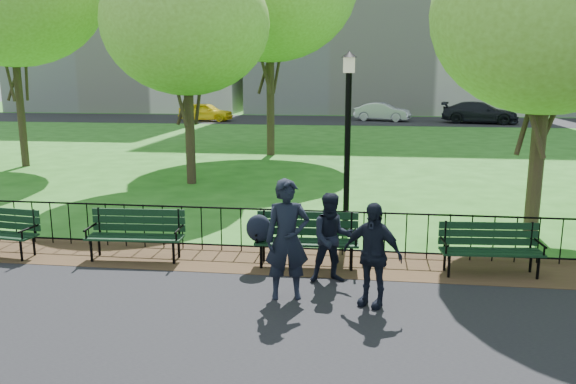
# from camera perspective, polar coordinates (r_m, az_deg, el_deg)

# --- Properties ---
(ground) EXTENTS (120.00, 120.00, 0.00)m
(ground) POSITION_cam_1_polar(r_m,az_deg,el_deg) (9.15, 3.76, -10.34)
(ground) COLOR #255E18
(dirt_strip) EXTENTS (60.00, 1.60, 0.01)m
(dirt_strip) POSITION_cam_1_polar(r_m,az_deg,el_deg) (10.54, 4.33, -7.21)
(dirt_strip) COLOR #322614
(dirt_strip) RESTS_ON ground
(far_street) EXTENTS (70.00, 9.00, 0.01)m
(far_street) POSITION_cam_1_polar(r_m,az_deg,el_deg) (43.59, 6.95, 7.23)
(far_street) COLOR black
(far_street) RESTS_ON ground
(iron_fence) EXTENTS (24.06, 0.06, 1.00)m
(iron_fence) POSITION_cam_1_polar(r_m,az_deg,el_deg) (10.88, 4.52, -3.94)
(iron_fence) COLOR black
(iron_fence) RESTS_ON ground
(park_bench_main) EXTENTS (2.04, 0.67, 1.06)m
(park_bench_main) POSITION_cam_1_polar(r_m,az_deg,el_deg) (10.20, -0.43, -3.96)
(park_bench_main) COLOR black
(park_bench_main) RESTS_ON ground
(park_bench_left_a) EXTENTS (1.83, 0.66, 1.02)m
(park_bench_left_a) POSITION_cam_1_polar(r_m,az_deg,el_deg) (11.02, -15.15, -3.65)
(park_bench_left_a) COLOR black
(park_bench_left_a) RESTS_ON ground
(park_bench_right_a) EXTENTS (1.76, 0.66, 0.98)m
(park_bench_right_a) POSITION_cam_1_polar(r_m,az_deg,el_deg) (10.46, 19.84, -4.91)
(park_bench_right_a) COLOR black
(park_bench_right_a) RESTS_ON ground
(lamppost) EXTENTS (0.35, 0.35, 3.94)m
(lamppost) POSITION_cam_1_polar(r_m,az_deg,el_deg) (12.36, 6.07, 5.72)
(lamppost) COLOR black
(lamppost) RESTS_ON ground
(tree_near_w) EXTENTS (5.15, 5.15, 7.18)m
(tree_near_w) POSITION_cam_1_polar(r_m,az_deg,el_deg) (18.16, -10.32, 16.49)
(tree_near_w) COLOR #2D2116
(tree_near_w) RESTS_ON ground
(tree_near_e) EXTENTS (4.81, 4.81, 6.70)m
(tree_near_e) POSITION_cam_1_polar(r_m,az_deg,el_deg) (13.04, 25.09, 16.05)
(tree_near_e) COLOR #2D2116
(tree_near_e) RESTS_ON ground
(person_left) EXTENTS (0.77, 0.59, 1.89)m
(person_left) POSITION_cam_1_polar(r_m,az_deg,el_deg) (8.68, -0.07, -4.85)
(person_left) COLOR black
(person_left) RESTS_ON asphalt_path
(person_mid) EXTENTS (0.81, 0.55, 1.53)m
(person_mid) POSITION_cam_1_polar(r_m,az_deg,el_deg) (9.43, 4.51, -4.68)
(person_mid) COLOR black
(person_mid) RESTS_ON asphalt_path
(person_right) EXTENTS (1.01, 0.74, 1.60)m
(person_right) POSITION_cam_1_polar(r_m,az_deg,el_deg) (8.54, 8.56, -6.28)
(person_right) COLOR black
(person_right) RESTS_ON asphalt_path
(taxi) EXTENTS (4.16, 1.95, 1.38)m
(taxi) POSITION_cam_1_polar(r_m,az_deg,el_deg) (43.10, -8.34, 8.06)
(taxi) COLOR yellow
(taxi) RESTS_ON far_street
(sedan_silver) EXTENTS (4.39, 2.53, 1.37)m
(sedan_silver) POSITION_cam_1_polar(r_m,az_deg,el_deg) (43.30, 9.58, 8.04)
(sedan_silver) COLOR #B6B9BE
(sedan_silver) RESTS_ON far_street
(sedan_dark) EXTENTS (5.64, 3.31, 1.53)m
(sedan_dark) POSITION_cam_1_polar(r_m,az_deg,el_deg) (42.86, 18.90, 7.64)
(sedan_dark) COLOR black
(sedan_dark) RESTS_ON far_street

